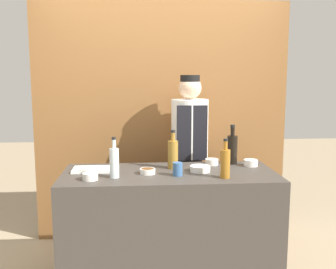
# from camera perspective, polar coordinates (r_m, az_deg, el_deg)

# --- Properties ---
(cabinet_wall) EXTENTS (2.54, 0.18, 2.40)m
(cabinet_wall) POSITION_cam_1_polar(r_m,az_deg,el_deg) (4.04, -0.96, 1.90)
(cabinet_wall) COLOR brown
(cabinet_wall) RESTS_ON ground_plane
(counter) EXTENTS (1.68, 0.72, 0.91)m
(counter) POSITION_cam_1_polar(r_m,az_deg,el_deg) (3.24, 0.20, -13.38)
(counter) COLOR #3D3833
(counter) RESTS_ON ground_plane
(sauce_bowl_brown) EXTENTS (0.12, 0.12, 0.04)m
(sauce_bowl_brown) POSITION_cam_1_polar(r_m,az_deg,el_deg) (3.06, -2.99, -5.29)
(sauce_bowl_brown) COLOR white
(sauce_bowl_brown) RESTS_ON counter
(sauce_bowl_green) EXTENTS (0.11, 0.11, 0.05)m
(sauce_bowl_green) POSITION_cam_1_polar(r_m,az_deg,el_deg) (3.38, 6.37, -3.91)
(sauce_bowl_green) COLOR white
(sauce_bowl_green) RESTS_ON counter
(sauce_bowl_red) EXTENTS (0.12, 0.12, 0.05)m
(sauce_bowl_red) POSITION_cam_1_polar(r_m,az_deg,el_deg) (3.38, 11.91, -3.99)
(sauce_bowl_red) COLOR white
(sauce_bowl_red) RESTS_ON counter
(sauce_bowl_white) EXTENTS (0.16, 0.16, 0.05)m
(sauce_bowl_white) POSITION_cam_1_polar(r_m,az_deg,el_deg) (3.13, 4.68, -4.92)
(sauce_bowl_white) COLOR white
(sauce_bowl_white) RESTS_ON counter
(sauce_bowl_yellow) EXTENTS (0.11, 0.11, 0.05)m
(sauce_bowl_yellow) POSITION_cam_1_polar(r_m,az_deg,el_deg) (2.93, -11.23, -5.93)
(sauce_bowl_yellow) COLOR white
(sauce_bowl_yellow) RESTS_ON counter
(cutting_board) EXTENTS (0.32, 0.21, 0.02)m
(cutting_board) POSITION_cam_1_polar(r_m,az_deg,el_deg) (3.21, -10.86, -5.00)
(cutting_board) COLOR white
(cutting_board) RESTS_ON counter
(bottle_soy) EXTENTS (0.09, 0.09, 0.34)m
(bottle_soy) POSITION_cam_1_polar(r_m,az_deg,el_deg) (3.43, 9.30, -2.01)
(bottle_soy) COLOR black
(bottle_soy) RESTS_ON counter
(bottle_clear) EXTENTS (0.07, 0.07, 0.31)m
(bottle_clear) POSITION_cam_1_polar(r_m,az_deg,el_deg) (2.95, -7.81, -3.95)
(bottle_clear) COLOR silver
(bottle_clear) RESTS_ON counter
(bottle_amber) EXTENTS (0.07, 0.07, 0.30)m
(bottle_amber) POSITION_cam_1_polar(r_m,az_deg,el_deg) (2.94, 8.30, -4.06)
(bottle_amber) COLOR #9E661E
(bottle_amber) RESTS_ON counter
(bottle_vinegar) EXTENTS (0.08, 0.08, 0.32)m
(bottle_vinegar) POSITION_cam_1_polar(r_m,az_deg,el_deg) (3.21, 0.71, -2.77)
(bottle_vinegar) COLOR olive
(bottle_vinegar) RESTS_ON counter
(cup_blue) EXTENTS (0.07, 0.07, 0.10)m
(cup_blue) POSITION_cam_1_polar(r_m,az_deg,el_deg) (2.99, 1.40, -5.04)
(cup_blue) COLOR #386093
(cup_blue) RESTS_ON counter
(chef_center) EXTENTS (0.35, 0.35, 1.67)m
(chef_center) POSITION_cam_1_polar(r_m,az_deg,el_deg) (3.75, 3.13, -3.08)
(chef_center) COLOR #28282D
(chef_center) RESTS_ON ground_plane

